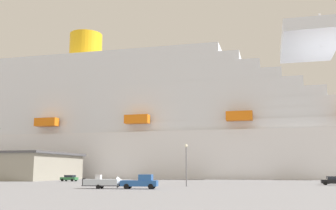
# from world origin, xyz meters

# --- Properties ---
(ground_plane) EXTENTS (600.00, 600.00, 0.00)m
(ground_plane) POSITION_xyz_m (0.00, 30.00, 0.00)
(ground_plane) COLOR gray
(cruise_ship) EXTENTS (228.64, 46.81, 64.55)m
(cruise_ship) POSITION_xyz_m (-6.21, 68.20, 17.84)
(cruise_ship) COLOR white
(cruise_ship) RESTS_ON ground_plane
(pickup_truck) EXTENTS (5.71, 2.54, 2.20)m
(pickup_truck) POSITION_xyz_m (14.18, -15.06, 1.04)
(pickup_truck) COLOR #2659A5
(pickup_truck) RESTS_ON ground_plane
(small_boat_on_trailer) EXTENTS (7.60, 2.23, 2.15)m
(small_boat_on_trailer) POSITION_xyz_m (8.62, -15.38, 0.96)
(small_boat_on_trailer) COLOR #595960
(small_boat_on_trailer) RESTS_ON ground_plane
(street_lamp) EXTENTS (0.56, 0.56, 7.42)m
(street_lamp) POSITION_xyz_m (19.66, -4.67, 4.88)
(street_lamp) COLOR slate
(street_lamp) RESTS_ON ground_plane
(parked_car_black_coupe) EXTENTS (4.60, 2.45, 1.58)m
(parked_car_black_coupe) POSITION_xyz_m (46.44, 7.35, 0.83)
(parked_car_black_coupe) COLOR black
(parked_car_black_coupe) RESTS_ON ground_plane
(parked_car_green_wagon) EXTENTS (4.41, 2.44, 1.58)m
(parked_car_green_wagon) POSITION_xyz_m (-14.68, 21.42, 0.83)
(parked_car_green_wagon) COLOR #2D723F
(parked_car_green_wagon) RESTS_ON ground_plane
(parked_car_white_van) EXTENTS (4.62, 2.31, 1.58)m
(parked_car_white_van) POSITION_xyz_m (48.08, 15.03, 0.83)
(parked_car_white_van) COLOR white
(parked_car_white_van) RESTS_ON ground_plane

